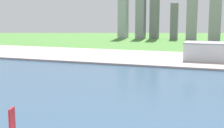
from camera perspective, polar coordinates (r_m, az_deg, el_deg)
ground_plane at (r=243.95m, az=8.91°, el=-5.46°), size 2400.00×2400.00×0.00m
water_bay at (r=187.54m, az=5.53°, el=-9.79°), size 840.00×360.00×0.15m
industrial_pier at (r=428.85m, az=13.54°, el=0.76°), size 840.00×140.00×2.50m
warehouse_main at (r=421.86m, az=16.35°, el=2.20°), size 55.65×39.39×21.92m
distant_skyline at (r=758.60m, az=16.70°, el=9.20°), size 393.78×63.25×158.09m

